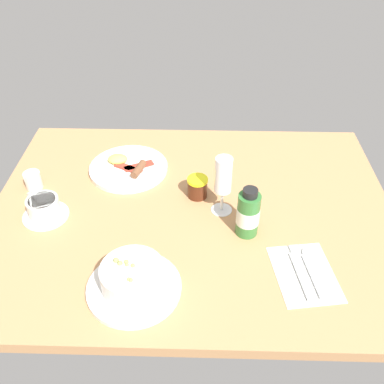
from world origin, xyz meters
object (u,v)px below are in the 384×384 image
(porridge_bowl, at_px, (133,279))
(coffee_cup, at_px, (44,208))
(creamer_jug, at_px, (33,180))
(jam_jar, at_px, (197,187))
(sauce_bottle_green, at_px, (248,214))
(wine_glass, at_px, (223,179))
(cutlery_setting, at_px, (304,272))
(breakfast_plate, at_px, (128,167))

(porridge_bowl, bearing_deg, coffee_cup, 138.51)
(creamer_jug, distance_m, jam_jar, 0.47)
(jam_jar, height_order, sauce_bottle_green, sauce_bottle_green)
(porridge_bowl, distance_m, wine_glass, 0.35)
(creamer_jug, xyz_separation_m, wine_glass, (0.54, -0.09, 0.08))
(creamer_jug, relative_size, wine_glass, 0.34)
(jam_jar, bearing_deg, cutlery_setting, -47.31)
(creamer_jug, xyz_separation_m, jam_jar, (0.47, -0.02, 0.00))
(jam_jar, xyz_separation_m, breakfast_plate, (-0.21, 0.12, -0.02))
(creamer_jug, distance_m, breakfast_plate, 0.28)
(coffee_cup, bearing_deg, porridge_bowl, -41.49)
(wine_glass, height_order, breakfast_plate, wine_glass)
(cutlery_setting, height_order, wine_glass, wine_glass)
(coffee_cup, distance_m, creamer_jug, 0.14)
(creamer_jug, relative_size, jam_jar, 0.95)
(porridge_bowl, relative_size, sauce_bottle_green, 1.52)
(creamer_jug, relative_size, breakfast_plate, 0.24)
(creamer_jug, bearing_deg, coffee_cup, -60.70)
(sauce_bottle_green, bearing_deg, porridge_bowl, -143.92)
(coffee_cup, relative_size, jam_jar, 2.02)
(sauce_bottle_green, bearing_deg, creamer_jug, 164.42)
(jam_jar, bearing_deg, coffee_cup, -166.54)
(creamer_jug, distance_m, wine_glass, 0.55)
(cutlery_setting, relative_size, jam_jar, 3.33)
(sauce_bottle_green, bearing_deg, wine_glass, 127.62)
(creamer_jug, distance_m, sauce_bottle_green, 0.63)
(creamer_jug, bearing_deg, sauce_bottle_green, -15.58)
(porridge_bowl, xyz_separation_m, cutlery_setting, (0.39, 0.06, -0.03))
(wine_glass, xyz_separation_m, sauce_bottle_green, (0.06, -0.08, -0.05))
(coffee_cup, bearing_deg, breakfast_plate, 48.28)
(sauce_bottle_green, height_order, breakfast_plate, sauce_bottle_green)
(breakfast_plate, bearing_deg, wine_glass, -33.17)
(porridge_bowl, bearing_deg, breakfast_plate, 99.71)
(sauce_bottle_green, relative_size, breakfast_plate, 0.59)
(cutlery_setting, xyz_separation_m, sauce_bottle_green, (-0.13, 0.13, 0.06))
(jam_jar, height_order, breakfast_plate, jam_jar)
(sauce_bottle_green, bearing_deg, jam_jar, 131.70)
(cutlery_setting, distance_m, wine_glass, 0.30)
(cutlery_setting, relative_size, creamer_jug, 3.49)
(coffee_cup, height_order, wine_glass, wine_glass)
(coffee_cup, bearing_deg, creamer_jug, 119.30)
(breakfast_plate, bearing_deg, coffee_cup, -131.72)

